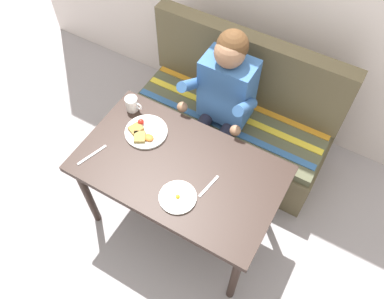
# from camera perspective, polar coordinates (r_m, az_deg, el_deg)

# --- Properties ---
(ground_plane) EXTENTS (8.00, 8.00, 0.00)m
(ground_plane) POSITION_cam_1_polar(r_m,az_deg,el_deg) (2.93, -1.49, -10.14)
(ground_plane) COLOR #A29B9D
(table) EXTENTS (1.20, 0.70, 0.73)m
(table) POSITION_cam_1_polar(r_m,az_deg,el_deg) (2.36, -1.82, -3.59)
(table) COLOR black
(table) RESTS_ON ground
(couch) EXTENTS (1.44, 0.56, 1.00)m
(couch) POSITION_cam_1_polar(r_m,az_deg,el_deg) (3.02, 5.86, 4.10)
(couch) COLOR brown
(couch) RESTS_ON ground
(person) EXTENTS (0.45, 0.61, 1.21)m
(person) POSITION_cam_1_polar(r_m,az_deg,el_deg) (2.61, 4.36, 7.41)
(person) COLOR #3865A2
(person) RESTS_ON ground
(plate_breakfast) EXTENTS (0.26, 0.26, 0.05)m
(plate_breakfast) POSITION_cam_1_polar(r_m,az_deg,el_deg) (2.44, -6.80, 2.54)
(plate_breakfast) COLOR white
(plate_breakfast) RESTS_ON table
(plate_eggs) EXTENTS (0.21, 0.21, 0.04)m
(plate_eggs) POSITION_cam_1_polar(r_m,az_deg,el_deg) (2.18, -2.06, -6.87)
(plate_eggs) COLOR white
(plate_eggs) RESTS_ON table
(coffee_mug) EXTENTS (0.12, 0.08, 0.10)m
(coffee_mug) POSITION_cam_1_polar(r_m,az_deg,el_deg) (2.54, -8.62, 6.54)
(coffee_mug) COLOR white
(coffee_mug) RESTS_ON table
(fork) EXTENTS (0.04, 0.17, 0.00)m
(fork) POSITION_cam_1_polar(r_m,az_deg,el_deg) (2.22, 2.42, -5.30)
(fork) COLOR silver
(fork) RESTS_ON table
(knife) EXTENTS (0.08, 0.19, 0.00)m
(knife) POSITION_cam_1_polar(r_m,az_deg,el_deg) (2.41, -14.19, -0.76)
(knife) COLOR silver
(knife) RESTS_ON table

